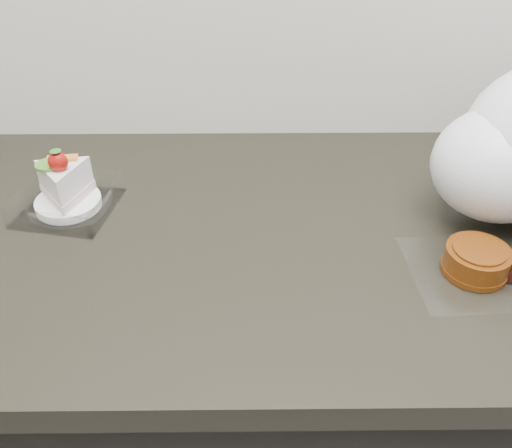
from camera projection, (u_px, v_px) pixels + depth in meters
The scene contains 3 objects.
counter at pixel (290, 409), 1.13m from camera, with size 2.04×0.64×0.90m.
cake_tray at pixel (66, 193), 0.89m from camera, with size 0.16×0.16×0.11m.
mooncake_wrap at pixel (477, 263), 0.77m from camera, with size 0.18×0.17×0.04m.
Camera 1 is at (-0.07, 1.00, 1.42)m, focal length 40.00 mm.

